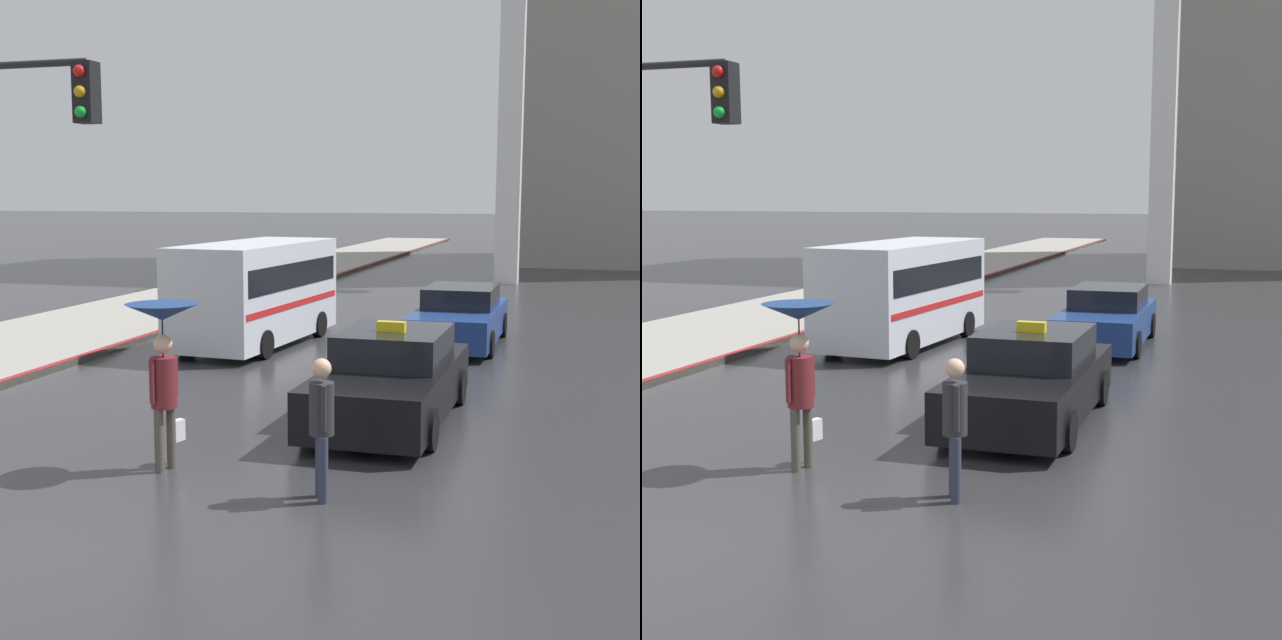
{
  "view_description": "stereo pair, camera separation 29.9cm",
  "coord_description": "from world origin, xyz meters",
  "views": [
    {
      "loc": [
        4.94,
        -6.95,
        3.53
      ],
      "look_at": [
        0.62,
        7.33,
        1.4
      ],
      "focal_mm": 50.0,
      "sensor_mm": 36.0,
      "label": 1
    },
    {
      "loc": [
        5.22,
        -6.86,
        3.53
      ],
      "look_at": [
        0.62,
        7.33,
        1.4
      ],
      "focal_mm": 50.0,
      "sensor_mm": 36.0,
      "label": 2
    }
  ],
  "objects": [
    {
      "name": "pedestrian_with_umbrella",
      "position": [
        -0.16,
        3.07,
        1.64
      ],
      "size": [
        0.93,
        0.93,
        2.16
      ],
      "rotation": [
        0.0,
        0.0,
        1.26
      ],
      "color": "#4C473D",
      "rests_on": "ground_plane"
    },
    {
      "name": "ambulance_van",
      "position": [
        -2.47,
        12.39,
        1.33
      ],
      "size": [
        2.42,
        5.53,
        2.39
      ],
      "rotation": [
        0.0,
        0.0,
        3.06
      ],
      "color": "silver",
      "rests_on": "ground_plane"
    },
    {
      "name": "ground_plane",
      "position": [
        0.0,
        0.0,
        0.0
      ],
      "size": [
        300.0,
        300.0,
        0.0
      ],
      "primitive_type": "plane",
      "color": "#2D2D30"
    },
    {
      "name": "monument_cross",
      "position": [
        1.84,
        28.74,
        10.36
      ],
      "size": [
        8.04,
        0.9,
        18.27
      ],
      "color": "white",
      "rests_on": "ground_plane"
    },
    {
      "name": "pedestrian_man",
      "position": [
        2.08,
        2.57,
        0.98
      ],
      "size": [
        0.38,
        0.43,
        1.67
      ],
      "rotation": [
        0.0,
        0.0,
        -1.14
      ],
      "color": "#2D3347",
      "rests_on": "ground_plane"
    },
    {
      "name": "sedan_red",
      "position": [
        2.1,
        13.78,
        0.64
      ],
      "size": [
        1.91,
        4.78,
        1.36
      ],
      "rotation": [
        0.0,
        0.0,
        3.14
      ],
      "color": "navy",
      "rests_on": "ground_plane"
    },
    {
      "name": "taxi",
      "position": [
        2.07,
        6.38,
        0.66
      ],
      "size": [
        1.91,
        4.63,
        1.57
      ],
      "rotation": [
        0.0,
        0.0,
        3.14
      ],
      "color": "black",
      "rests_on": "ground_plane"
    }
  ]
}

